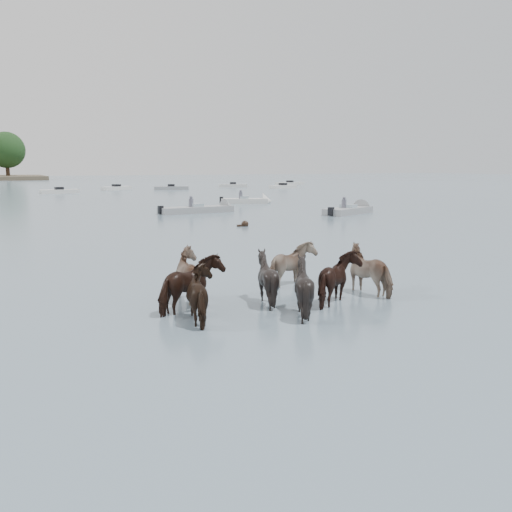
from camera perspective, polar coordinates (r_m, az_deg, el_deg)
name	(u,v)px	position (r m, az deg, el deg)	size (l,w,h in m)	color
ground	(188,328)	(12.13, -7.31, -7.63)	(400.00, 400.00, 0.00)	slate
pony_herd	(272,281)	(14.06, 1.77, -2.68)	(7.33, 4.44, 1.57)	black
swimming_pony	(244,225)	(32.07, -1.27, 3.38)	(0.72, 0.44, 0.44)	black
motorboat_c	(206,209)	(42.00, -5.41, 4.99)	(6.53, 2.22, 1.92)	gray
motorboat_d	(353,210)	(41.67, 10.35, 4.84)	(5.56, 3.65, 1.92)	gray
motorboat_e	(252,201)	(51.75, -0.43, 5.90)	(5.11, 3.51, 1.92)	silver
distant_flotilla	(20,189)	(84.72, -23.93, 6.54)	(105.13, 26.81, 0.93)	gray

